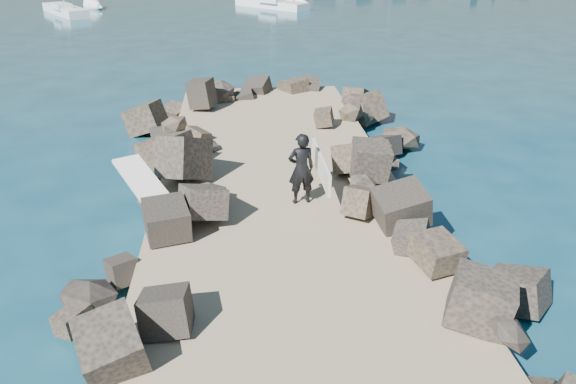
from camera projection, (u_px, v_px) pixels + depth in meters
The scene contains 8 objects.
ground at pixel (284, 232), 13.03m from camera, with size 800.00×800.00×0.00m, color #0F384C.
jetty at pixel (293, 268), 11.10m from camera, with size 6.00×26.00×0.60m, color #8C7759.
riprap_left at pixel (146, 253), 11.23m from camera, with size 2.60×22.00×1.00m, color black.
riprap_right at pixel (428, 240), 11.70m from camera, with size 2.60×22.00×1.00m, color black.
surfboard_resting at pixel (147, 191), 12.61m from camera, with size 0.65×2.60×0.09m, color white.
surfer_with_board at pixel (304, 168), 12.77m from camera, with size 0.86×2.09×1.69m.
sailboat_c at pixel (271, 4), 50.98m from camera, with size 6.53×7.00×9.39m.
sailboat_a at pixel (65, 10), 47.06m from camera, with size 5.30×7.21×8.95m.
Camera 1 is at (-0.94, -11.38, 6.35)m, focal length 35.00 mm.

